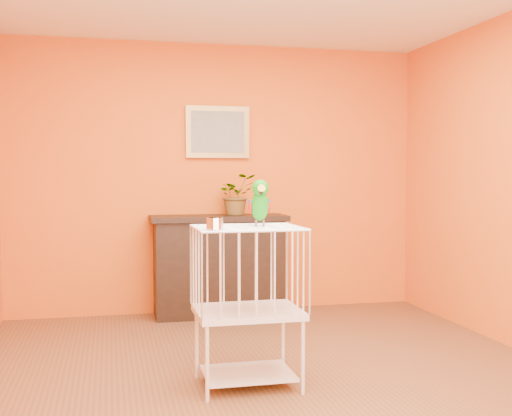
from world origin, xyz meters
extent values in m
plane|color=brown|center=(0.00, 0.00, 0.00)|extent=(4.50, 4.50, 0.00)
plane|color=orange|center=(0.00, 2.25, 1.30)|extent=(4.00, 0.00, 4.00)
plane|color=orange|center=(0.00, -2.25, 1.30)|extent=(4.00, 0.00, 4.00)
cube|color=black|center=(-0.03, 2.03, 0.45)|extent=(1.20, 0.40, 0.90)
cube|color=black|center=(-0.03, 2.03, 0.93)|extent=(1.28, 0.46, 0.05)
cube|color=black|center=(-0.03, 1.85, 0.45)|extent=(0.84, 0.02, 0.45)
cube|color=#5D1D1A|center=(-0.28, 1.98, 0.35)|extent=(0.05, 0.18, 0.28)
cube|color=#435329|center=(-0.20, 1.98, 0.35)|extent=(0.05, 0.18, 0.28)
cube|color=#5D1D1A|center=(-0.11, 1.98, 0.35)|extent=(0.05, 0.18, 0.28)
cube|color=#435329|center=(-0.01, 1.98, 0.35)|extent=(0.05, 0.18, 0.28)
cube|color=#5D1D1A|center=(0.09, 1.98, 0.35)|extent=(0.05, 0.18, 0.28)
imported|color=#26722D|center=(0.14, 2.02, 1.10)|extent=(0.45, 0.47, 0.30)
cube|color=#B1873F|center=(0.00, 2.22, 1.75)|extent=(0.62, 0.03, 0.50)
cube|color=gray|center=(0.00, 2.21, 1.75)|extent=(0.52, 0.01, 0.40)
cube|color=white|center=(-0.19, -0.03, 0.08)|extent=(0.56, 0.43, 0.02)
cube|color=white|center=(-0.19, -0.03, 0.47)|extent=(0.66, 0.50, 0.04)
cube|color=white|center=(-0.19, -0.03, 1.01)|extent=(0.66, 0.50, 0.01)
cylinder|color=white|center=(-0.48, -0.26, 0.23)|extent=(0.02, 0.02, 0.45)
cylinder|color=white|center=(0.11, -0.25, 0.23)|extent=(0.02, 0.02, 0.45)
cylinder|color=white|center=(-0.48, 0.20, 0.23)|extent=(0.02, 0.02, 0.45)
cylinder|color=white|center=(0.11, 0.20, 0.23)|extent=(0.02, 0.02, 0.45)
cylinder|color=silver|center=(-0.43, -0.23, 1.05)|extent=(0.10, 0.10, 0.07)
cylinder|color=#59544C|center=(-0.13, 0.01, 1.03)|extent=(0.01, 0.01, 0.04)
cylinder|color=#59544C|center=(-0.08, 0.00, 1.03)|extent=(0.01, 0.01, 0.04)
ellipsoid|color=#0A960B|center=(-0.10, 0.01, 1.14)|extent=(0.13, 0.18, 0.21)
ellipsoid|color=#0A960B|center=(-0.11, -0.03, 1.25)|extent=(0.12, 0.12, 0.10)
cone|color=orange|center=(-0.11, -0.08, 1.24)|extent=(0.06, 0.07, 0.07)
cone|color=black|center=(-0.11, -0.06, 1.22)|extent=(0.03, 0.03, 0.03)
sphere|color=black|center=(-0.14, -0.04, 1.27)|extent=(0.02, 0.02, 0.02)
sphere|color=black|center=(-0.07, -0.05, 1.27)|extent=(0.02, 0.02, 0.02)
ellipsoid|color=#A50C0C|center=(-0.16, 0.02, 1.13)|extent=(0.03, 0.07, 0.07)
ellipsoid|color=navy|center=(-0.04, 0.01, 1.13)|extent=(0.03, 0.07, 0.07)
cone|color=#0A960B|center=(-0.09, 0.08, 1.07)|extent=(0.09, 0.16, 0.12)
camera|label=1|loc=(-1.03, -3.94, 1.34)|focal=45.00mm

